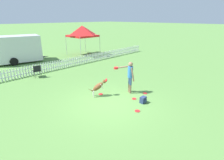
# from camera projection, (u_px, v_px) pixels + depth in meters

# --- Properties ---
(ground_plane) EXTENTS (240.00, 240.00, 0.00)m
(ground_plane) POSITION_uv_depth(u_px,v_px,m) (109.00, 103.00, 8.58)
(ground_plane) COLOR #5B8C42
(handler_person) EXTENTS (0.81, 1.03, 1.76)m
(handler_person) POSITION_uv_depth(u_px,v_px,m) (129.00, 74.00, 9.43)
(handler_person) COLOR #8C664C
(handler_person) RESTS_ON ground_plane
(leaping_dog) EXTENTS (0.98, 0.68, 0.95)m
(leaping_dog) POSITION_uv_depth(u_px,v_px,m) (99.00, 86.00, 9.21)
(leaping_dog) COLOR brown
(leaping_dog) RESTS_ON ground_plane
(frisbee_near_handler) EXTENTS (0.23, 0.23, 0.02)m
(frisbee_near_handler) POSITION_uv_depth(u_px,v_px,m) (134.00, 99.00, 9.03)
(frisbee_near_handler) COLOR red
(frisbee_near_handler) RESTS_ON ground_plane
(frisbee_near_dog) EXTENTS (0.23, 0.23, 0.02)m
(frisbee_near_dog) POSITION_uv_depth(u_px,v_px,m) (101.00, 94.00, 9.58)
(frisbee_near_dog) COLOR red
(frisbee_near_dog) RESTS_ON ground_plane
(frisbee_midfield) EXTENTS (0.23, 0.23, 0.02)m
(frisbee_midfield) POSITION_uv_depth(u_px,v_px,m) (145.00, 93.00, 9.68)
(frisbee_midfield) COLOR red
(frisbee_midfield) RESTS_ON ground_plane
(frisbee_far_scatter) EXTENTS (0.23, 0.23, 0.02)m
(frisbee_far_scatter) POSITION_uv_depth(u_px,v_px,m) (137.00, 111.00, 7.86)
(frisbee_far_scatter) COLOR red
(frisbee_far_scatter) RESTS_ON ground_plane
(backpack_on_grass) EXTENTS (0.31, 0.26, 0.32)m
(backpack_on_grass) POSITION_uv_depth(u_px,v_px,m) (143.00, 100.00, 8.58)
(backpack_on_grass) COLOR navy
(backpack_on_grass) RESTS_ON ground_plane
(picket_fence) EXTENTS (24.88, 0.04, 0.75)m
(picket_fence) POSITION_uv_depth(u_px,v_px,m) (41.00, 68.00, 13.16)
(picket_fence) COLOR white
(picket_fence) RESTS_ON ground_plane
(folding_chair_center) EXTENTS (0.59, 0.61, 0.88)m
(folding_chair_center) POSITION_uv_depth(u_px,v_px,m) (37.00, 70.00, 12.13)
(folding_chair_center) COLOR #333338
(folding_chair_center) RESTS_ON ground_plane
(canopy_tent_main) EXTENTS (2.67, 2.67, 3.15)m
(canopy_tent_main) POSITION_uv_depth(u_px,v_px,m) (82.00, 31.00, 18.76)
(canopy_tent_main) COLOR #B2B2B2
(canopy_tent_main) RESTS_ON ground_plane
(equipment_trailer) EXTENTS (4.86, 2.95, 2.42)m
(equipment_trailer) POSITION_uv_depth(u_px,v_px,m) (17.00, 49.00, 15.97)
(equipment_trailer) COLOR silver
(equipment_trailer) RESTS_ON ground_plane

